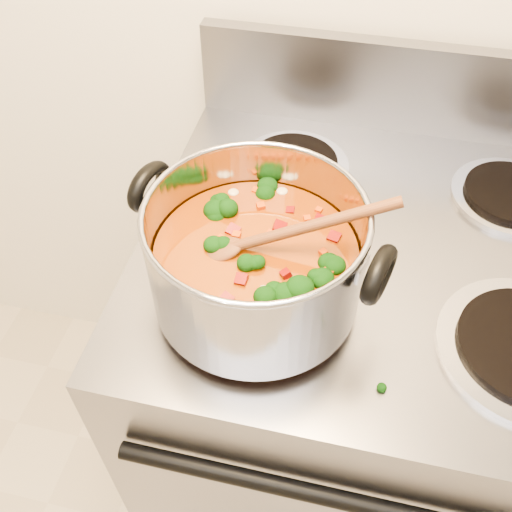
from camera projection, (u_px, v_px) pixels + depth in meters
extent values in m
cube|color=gray|center=(353.00, 397.00, 1.18)|extent=(0.74, 0.64, 0.92)
cube|color=gray|center=(412.00, 89.00, 0.97)|extent=(0.74, 0.03, 0.16)
cylinder|color=black|center=(358.00, 504.00, 0.71)|extent=(0.63, 0.02, 0.02)
cylinder|color=#A5A5AD|center=(255.00, 300.00, 0.77)|extent=(0.22, 0.22, 0.01)
cylinder|color=black|center=(255.00, 296.00, 0.76)|extent=(0.17, 0.17, 0.01)
cylinder|color=#A5A5AD|center=(293.00, 166.00, 0.96)|extent=(0.18, 0.18, 0.01)
cylinder|color=black|center=(294.00, 162.00, 0.95)|extent=(0.15, 0.15, 0.01)
cylinder|color=#A5A5AD|center=(510.00, 196.00, 0.90)|extent=(0.18, 0.18, 0.01)
cylinder|color=black|center=(512.00, 193.00, 0.90)|extent=(0.15, 0.15, 0.01)
cylinder|color=#A1A1A9|center=(256.00, 256.00, 0.70)|extent=(0.27, 0.27, 0.14)
torus|color=#A1A1A9|center=(256.00, 214.00, 0.65)|extent=(0.27, 0.27, 0.01)
cylinder|color=#81350B|center=(256.00, 272.00, 0.73)|extent=(0.25, 0.25, 0.08)
torus|color=black|center=(150.00, 187.00, 0.71)|extent=(0.04, 0.08, 0.08)
torus|color=black|center=(379.00, 274.00, 0.62)|extent=(0.04, 0.08, 0.08)
ellipsoid|color=black|center=(191.00, 296.00, 0.65)|extent=(0.04, 0.04, 0.03)
ellipsoid|color=black|center=(204.00, 297.00, 0.65)|extent=(0.04, 0.04, 0.03)
ellipsoid|color=black|center=(326.00, 300.00, 0.64)|extent=(0.04, 0.04, 0.03)
ellipsoid|color=black|center=(201.00, 221.00, 0.73)|extent=(0.04, 0.04, 0.03)
ellipsoid|color=black|center=(296.00, 318.00, 0.63)|extent=(0.04, 0.04, 0.03)
ellipsoid|color=black|center=(243.00, 264.00, 0.68)|extent=(0.04, 0.04, 0.03)
ellipsoid|color=black|center=(282.00, 245.00, 0.70)|extent=(0.04, 0.04, 0.03)
ellipsoid|color=black|center=(219.00, 231.00, 0.72)|extent=(0.04, 0.04, 0.03)
ellipsoid|color=black|center=(243.00, 323.00, 0.62)|extent=(0.04, 0.04, 0.03)
ellipsoid|color=maroon|center=(196.00, 265.00, 0.68)|extent=(0.01, 0.01, 0.01)
ellipsoid|color=maroon|center=(338.00, 252.00, 0.69)|extent=(0.01, 0.01, 0.01)
ellipsoid|color=maroon|center=(237.00, 204.00, 0.75)|extent=(0.01, 0.01, 0.01)
ellipsoid|color=maroon|center=(190.00, 246.00, 0.70)|extent=(0.01, 0.01, 0.01)
ellipsoid|color=maroon|center=(254.00, 254.00, 0.69)|extent=(0.01, 0.01, 0.01)
ellipsoid|color=maroon|center=(260.00, 222.00, 0.73)|extent=(0.01, 0.01, 0.01)
ellipsoid|color=maroon|center=(197.00, 209.00, 0.74)|extent=(0.01, 0.01, 0.01)
ellipsoid|color=maroon|center=(198.00, 225.00, 0.72)|extent=(0.01, 0.01, 0.01)
ellipsoid|color=maroon|center=(248.00, 199.00, 0.76)|extent=(0.01, 0.01, 0.01)
ellipsoid|color=maroon|center=(243.00, 223.00, 0.73)|extent=(0.01, 0.01, 0.01)
ellipsoid|color=maroon|center=(205.00, 276.00, 0.67)|extent=(0.01, 0.01, 0.01)
ellipsoid|color=#C9410B|center=(292.00, 262.00, 0.68)|extent=(0.01, 0.01, 0.01)
ellipsoid|color=#C9410B|center=(281.00, 232.00, 0.72)|extent=(0.01, 0.01, 0.01)
ellipsoid|color=#C9410B|center=(326.00, 280.00, 0.66)|extent=(0.01, 0.01, 0.01)
ellipsoid|color=#C9410B|center=(269.00, 287.00, 0.66)|extent=(0.01, 0.01, 0.01)
ellipsoid|color=#C9410B|center=(245.00, 201.00, 0.75)|extent=(0.01, 0.01, 0.01)
ellipsoid|color=#C9410B|center=(195.00, 264.00, 0.68)|extent=(0.01, 0.01, 0.01)
ellipsoid|color=#C9410B|center=(208.00, 256.00, 0.69)|extent=(0.01, 0.01, 0.01)
ellipsoid|color=#C9410B|center=(291.00, 272.00, 0.67)|extent=(0.01, 0.01, 0.01)
ellipsoid|color=#C9410B|center=(227.00, 198.00, 0.76)|extent=(0.01, 0.01, 0.01)
ellipsoid|color=#C9410B|center=(205.00, 243.00, 0.70)|extent=(0.01, 0.01, 0.01)
ellipsoid|color=#C9410B|center=(294.00, 198.00, 0.76)|extent=(0.01, 0.01, 0.01)
ellipsoid|color=#C9410B|center=(332.00, 281.00, 0.66)|extent=(0.01, 0.01, 0.01)
ellipsoid|color=beige|center=(333.00, 279.00, 0.66)|extent=(0.02, 0.02, 0.01)
ellipsoid|color=beige|center=(306.00, 243.00, 0.70)|extent=(0.02, 0.02, 0.01)
ellipsoid|color=beige|center=(230.00, 196.00, 0.76)|extent=(0.02, 0.02, 0.01)
ellipsoid|color=beige|center=(207.00, 302.00, 0.64)|extent=(0.02, 0.02, 0.01)
ellipsoid|color=beige|center=(265.00, 215.00, 0.74)|extent=(0.02, 0.02, 0.01)
ellipsoid|color=beige|center=(239.00, 323.00, 0.62)|extent=(0.02, 0.02, 0.01)
ellipsoid|color=beige|center=(250.00, 270.00, 0.67)|extent=(0.02, 0.02, 0.01)
ellipsoid|color=brown|center=(219.00, 251.00, 0.70)|extent=(0.07, 0.05, 0.04)
cylinder|color=brown|center=(307.00, 227.00, 0.67)|extent=(0.21, 0.06, 0.09)
ellipsoid|color=black|center=(322.00, 231.00, 0.85)|extent=(0.01, 0.01, 0.01)
ellipsoid|color=black|center=(145.00, 281.00, 0.79)|extent=(0.01, 0.01, 0.01)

